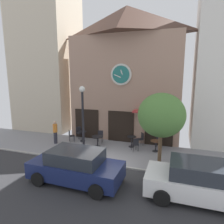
# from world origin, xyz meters

# --- Properties ---
(ground_plane) EXTENTS (27.45, 10.57, 0.13)m
(ground_plane) POSITION_xyz_m (0.00, -1.04, -0.02)
(ground_plane) COLOR gray
(clock_building) EXTENTS (8.36, 4.01, 9.96)m
(clock_building) POSITION_xyz_m (-0.26, 5.55, 5.16)
(clock_building) COLOR #9E7A66
(clock_building) RESTS_ON ground_plane
(neighbor_building_left) EXTENTS (5.28, 4.42, 12.67)m
(neighbor_building_left) POSITION_xyz_m (-8.05, 6.43, 6.34)
(neighbor_building_left) COLOR beige
(neighbor_building_left) RESTS_ON ground_plane
(street_lamp) EXTENTS (0.36, 0.36, 4.28)m
(street_lamp) POSITION_xyz_m (-1.80, 1.08, 2.17)
(street_lamp) COLOR black
(street_lamp) RESTS_ON ground_plane
(street_tree) EXTENTS (2.44, 2.20, 4.03)m
(street_tree) POSITION_xyz_m (2.89, 0.73, 2.86)
(street_tree) COLOR brown
(street_tree) RESTS_ON ground_plane
(cafe_table_center_right) EXTENTS (0.62, 0.62, 0.76)m
(cafe_table_center_right) POSITION_xyz_m (-3.02, 3.30, 0.51)
(cafe_table_center_right) COLOR black
(cafe_table_center_right) RESTS_ON ground_plane
(cafe_table_center) EXTENTS (0.78, 0.78, 0.74)m
(cafe_table_center) POSITION_xyz_m (-1.50, 2.61, 0.55)
(cafe_table_center) COLOR black
(cafe_table_center) RESTS_ON ground_plane
(cafe_table_center_left) EXTENTS (0.63, 0.63, 0.75)m
(cafe_table_center_left) POSITION_xyz_m (0.78, 3.27, 0.50)
(cafe_table_center_left) COLOR black
(cafe_table_center_left) RESTS_ON ground_plane
(cafe_table_rightmost) EXTENTS (0.68, 0.68, 0.73)m
(cafe_table_rightmost) POSITION_xyz_m (2.45, 2.95, 0.50)
(cafe_table_rightmost) COLOR black
(cafe_table_rightmost) RESTS_ON ground_plane
(cafe_chair_near_lamp) EXTENTS (0.44, 0.44, 0.90)m
(cafe_chair_near_lamp) POSITION_xyz_m (2.59, 3.74, 0.53)
(cafe_chair_near_lamp) COLOR black
(cafe_chair_near_lamp) RESTS_ON ground_plane
(cafe_chair_near_tree) EXTENTS (0.56, 0.56, 0.90)m
(cafe_chair_near_tree) POSITION_xyz_m (-3.79, 2.90, 0.53)
(cafe_chair_near_tree) COLOR black
(cafe_chair_near_tree) RESTS_ON ground_plane
(cafe_chair_outer) EXTENTS (0.46, 0.46, 0.90)m
(cafe_chair_outer) POSITION_xyz_m (-1.62, 3.43, 0.53)
(cafe_chair_outer) COLOR black
(cafe_chair_outer) RESTS_ON ground_plane
(cafe_chair_corner) EXTENTS (0.56, 0.56, 0.90)m
(cafe_chair_corner) POSITION_xyz_m (1.19, 2.53, 0.53)
(cafe_chair_corner) COLOR black
(cafe_chair_corner) RESTS_ON ground_plane
(cafe_chair_facing_street) EXTENTS (0.56, 0.56, 0.90)m
(cafe_chair_facing_street) POSITION_xyz_m (-3.62, 3.90, 0.53)
(cafe_chair_facing_street) COLOR black
(cafe_chair_facing_street) RESTS_ON ground_plane
(cafe_chair_under_awning) EXTENTS (0.55, 0.55, 0.90)m
(cafe_chair_under_awning) POSITION_xyz_m (1.34, 3.83, 0.53)
(cafe_chair_under_awning) COLOR black
(cafe_chair_under_awning) RESTS_ON ground_plane
(pedestrian_orange) EXTENTS (0.41, 0.41, 1.67)m
(pedestrian_orange) POSITION_xyz_m (-4.66, 2.24, 0.86)
(pedestrian_orange) COLOR #2D2D38
(pedestrian_orange) RESTS_ON ground_plane
(parked_car_navy) EXTENTS (4.33, 2.08, 1.55)m
(parked_car_navy) POSITION_xyz_m (-0.65, -2.01, 0.76)
(parked_car_navy) COLOR navy
(parked_car_navy) RESTS_ON ground_plane
(parked_car_white) EXTENTS (4.30, 2.03, 1.55)m
(parked_car_white) POSITION_xyz_m (4.69, -1.63, 0.76)
(parked_car_white) COLOR white
(parked_car_white) RESTS_ON ground_plane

